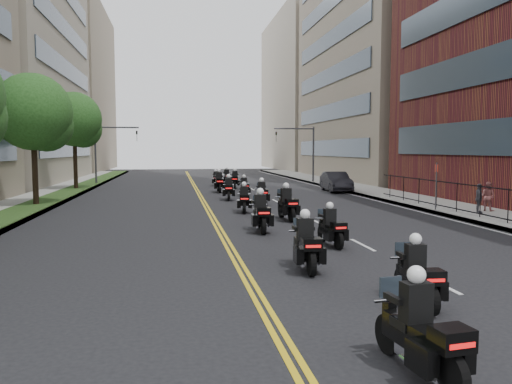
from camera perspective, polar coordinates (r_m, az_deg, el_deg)
ground at (r=7.93m, az=17.19°, el=-20.22°), size 160.00×160.00×0.00m
sidewalk_right at (r=35.07m, az=16.53°, el=-0.66°), size 4.00×90.00×0.15m
sidewalk_left at (r=32.75m, az=-24.74°, el=-1.28°), size 4.00×90.00×0.15m
grass_strip at (r=32.54m, az=-23.38°, el=-1.11°), size 2.00×90.00×0.04m
building_right_tan at (r=60.90m, az=15.43°, el=15.75°), size 15.11×28.00×30.00m
building_right_far at (r=88.49m, az=7.11°, el=11.11°), size 15.00×28.00×26.00m
building_left_far at (r=86.99m, az=-22.13°, el=10.90°), size 16.00×28.00×26.00m
street_trees at (r=26.25m, az=-26.83°, el=8.28°), size 4.40×38.40×7.98m
traffic_signal_right at (r=50.07m, az=5.51°, el=5.27°), size 4.09×0.20×5.60m
traffic_signal_left at (r=48.81m, az=-16.78°, el=5.10°), size 4.09×0.20×5.60m
motorcycle_0 at (r=7.95m, az=18.28°, el=-15.15°), size 0.65×2.21×1.63m
motorcycle_1 at (r=11.33m, az=17.94°, el=-9.26°), size 0.52×2.10×1.55m
motorcycle_2 at (r=13.95m, az=5.72°, el=-6.17°), size 0.56×2.29×1.69m
motorcycle_3 at (r=17.47m, az=8.57°, el=-4.18°), size 0.56×2.07×1.53m
motorcycle_4 at (r=20.26m, az=0.55°, el=-2.59°), size 0.57×2.41×1.78m
motorcycle_5 at (r=23.60m, az=3.55°, el=-1.54°), size 0.62×2.41×1.77m
motorcycle_6 at (r=26.51m, az=-1.36°, el=-0.95°), size 0.64×2.20×1.63m
motorcycle_7 at (r=29.99m, az=0.68°, el=-0.26°), size 0.52×2.23×1.65m
motorcycle_8 at (r=33.05m, az=-3.15°, el=0.25°), size 0.64×2.31×1.71m
motorcycle_9 at (r=35.81m, az=-1.36°, el=0.51°), size 0.48×2.09×1.54m
motorcycle_10 at (r=38.98m, az=-4.24°, el=1.03°), size 0.58×2.50×1.85m
motorcycle_11 at (r=42.74m, az=-2.43°, el=1.32°), size 0.72×2.36×1.74m
motorcycle_12 at (r=46.03m, az=-4.63°, el=1.46°), size 0.50×2.06×1.52m
motorcycle_13 at (r=48.78m, az=-3.35°, el=1.71°), size 0.51×2.21×1.63m
parked_sedan at (r=40.06m, az=9.13°, el=1.17°), size 2.01×4.88×1.57m
pedestrian_b at (r=28.55m, az=24.99°, el=-0.45°), size 0.84×0.91×1.52m
pedestrian_c at (r=27.33m, az=24.13°, el=-0.68°), size 0.70×0.94×1.49m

